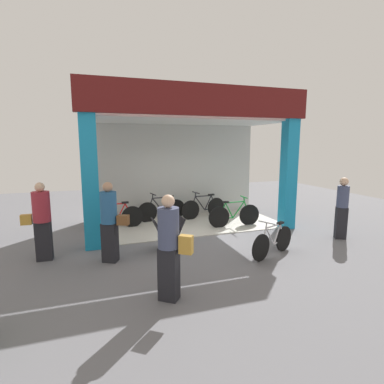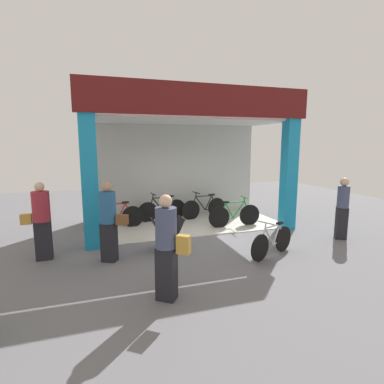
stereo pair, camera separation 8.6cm
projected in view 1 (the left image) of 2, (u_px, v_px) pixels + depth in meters
name	position (u px, v px, depth m)	size (l,w,h in m)	color
ground_plane	(200.00, 237.00, 8.40)	(19.96, 19.96, 0.00)	slate
shop_facade	(184.00, 156.00, 9.40)	(6.18, 3.02, 4.04)	beige
bicycle_inside_0	(234.00, 215.00, 9.37)	(1.69, 0.46, 0.93)	black
bicycle_inside_1	(162.00, 210.00, 10.11)	(1.68, 0.46, 0.93)	black
bicycle_inside_2	(204.00, 207.00, 10.44)	(1.67, 0.46, 0.93)	black
bicycle_inside_3	(115.00, 217.00, 9.11)	(1.68, 0.46, 0.92)	black
bicycle_parked_0	(273.00, 241.00, 6.94)	(1.43, 0.66, 0.85)	black
sandwich_board_sign	(168.00, 234.00, 7.37)	(0.75, 0.50, 0.79)	black
pedestrian_0	(42.00, 220.00, 6.61)	(0.61, 0.38, 1.73)	black
pedestrian_1	(342.00, 208.00, 8.14)	(0.41, 0.41, 1.66)	black
pedestrian_2	(110.00, 221.00, 6.52)	(0.65, 0.50, 1.75)	black
pedestrian_3	(169.00, 246.00, 4.90)	(0.60, 0.54, 1.76)	black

